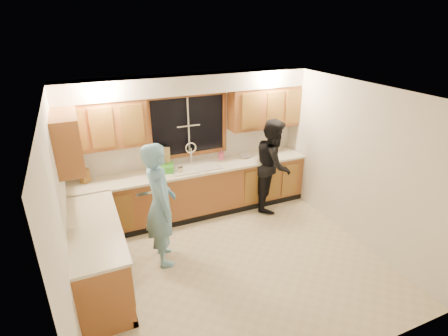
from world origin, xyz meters
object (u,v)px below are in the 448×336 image
object	(u,v)px
dish_crate	(166,168)
bowl	(245,156)
stove	(103,284)
knife_block	(85,176)
woman	(273,165)
dishwasher	(150,202)
sink	(195,170)
soap_bottle	(221,154)
man	(160,205)

from	to	relation	value
dish_crate	bowl	bearing A→B (deg)	1.42
stove	bowl	xyz separation A→B (m)	(2.82, 1.89, 0.50)
knife_block	bowl	bearing A→B (deg)	-34.86
woman	dish_crate	bearing A→B (deg)	114.59
woman	dishwasher	bearing A→B (deg)	117.02
woman	dish_crate	size ratio (longest dim) A/B	6.46
sink	soap_bottle	bearing A→B (deg)	16.67
sink	woman	bearing A→B (deg)	-12.87
soap_bottle	woman	bearing A→B (deg)	-30.92
dish_crate	stove	bearing A→B (deg)	-124.80
dish_crate	bowl	size ratio (longest dim) A/B	1.27
sink	man	size ratio (longest dim) A/B	0.47
knife_block	dishwasher	bearing A→B (deg)	-41.72
dish_crate	bowl	xyz separation A→B (m)	(1.54, 0.04, -0.04)
sink	woman	distance (m)	1.44
man	sink	bearing A→B (deg)	-36.27
sink	man	world-z (taller)	man
dishwasher	soap_bottle	world-z (taller)	soap_bottle
dishwasher	knife_block	xyz separation A→B (m)	(-0.95, 0.13, 0.63)
stove	dish_crate	world-z (taller)	dish_crate
stove	dish_crate	bearing A→B (deg)	55.20
dishwasher	bowl	world-z (taller)	bowl
man	knife_block	distance (m)	1.51
man	dish_crate	xyz separation A→B (m)	(0.37, 1.10, 0.06)
soap_bottle	dish_crate	bearing A→B (deg)	-172.19
woman	soap_bottle	bearing A→B (deg)	93.84
stove	man	world-z (taller)	man
dish_crate	bowl	world-z (taller)	dish_crate
dishwasher	bowl	size ratio (longest dim) A/B	3.92
bowl	soap_bottle	bearing A→B (deg)	165.79
man	knife_block	xyz separation A→B (m)	(-0.91, 1.20, 0.11)
dish_crate	man	bearing A→B (deg)	-108.61
bowl	knife_block	bearing A→B (deg)	178.82
sink	man	bearing A→B (deg)	-129.39
woman	soap_bottle	xyz separation A→B (m)	(-0.83, 0.50, 0.15)
dishwasher	woman	world-z (taller)	woman
dishwasher	bowl	xyz separation A→B (m)	(1.87, 0.08, 0.54)
stove	knife_block	distance (m)	2.03
woman	knife_block	size ratio (longest dim) A/B	7.34
man	soap_bottle	distance (m)	1.93
soap_bottle	stove	bearing A→B (deg)	-139.98
dishwasher	knife_block	bearing A→B (deg)	171.96
sink	bowl	bearing A→B (deg)	3.44
dish_crate	soap_bottle	xyz separation A→B (m)	(1.10, 0.15, 0.03)
man	knife_block	size ratio (longest dim) A/B	7.90
sink	dishwasher	distance (m)	0.96
knife_block	dish_crate	distance (m)	1.29
dishwasher	woman	size ratio (longest dim) A/B	0.48
stove	dish_crate	distance (m)	2.31
sink	knife_block	distance (m)	1.81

